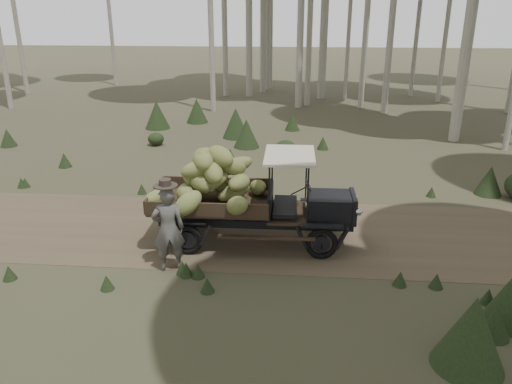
{
  "coord_description": "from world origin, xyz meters",
  "views": [
    {
      "loc": [
        2.11,
        -10.69,
        4.97
      ],
      "look_at": [
        1.22,
        -0.52,
        1.19
      ],
      "focal_mm": 35.0,
      "sensor_mm": 36.0,
      "label": 1
    }
  ],
  "objects": [
    {
      "name": "farmer",
      "position": [
        -0.39,
        -1.93,
        0.91
      ],
      "size": [
        0.74,
        0.59,
        1.92
      ],
      "rotation": [
        0.0,
        0.0,
        3.44
      ],
      "color": "#52504B",
      "rests_on": "ground"
    },
    {
      "name": "ground",
      "position": [
        0.0,
        0.0,
        0.0
      ],
      "size": [
        120.0,
        120.0,
        0.0
      ],
      "primitive_type": "plane",
      "color": "#473D2B",
      "rests_on": "ground"
    },
    {
      "name": "undergrowth",
      "position": [
        -0.1,
        -3.47,
        0.55
      ],
      "size": [
        21.26,
        24.15,
        1.39
      ],
      "color": "#233319",
      "rests_on": "ground"
    },
    {
      "name": "dirt_track",
      "position": [
        0.0,
        0.0,
        0.0
      ],
      "size": [
        70.0,
        4.0,
        0.01
      ],
      "primitive_type": "cube",
      "color": "brown",
      "rests_on": "ground"
    },
    {
      "name": "banana_truck",
      "position": [
        0.67,
        -0.56,
        1.32
      ],
      "size": [
        4.74,
        2.16,
        2.33
      ],
      "rotation": [
        0.0,
        0.0,
        0.01
      ],
      "color": "black",
      "rests_on": "ground"
    }
  ]
}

